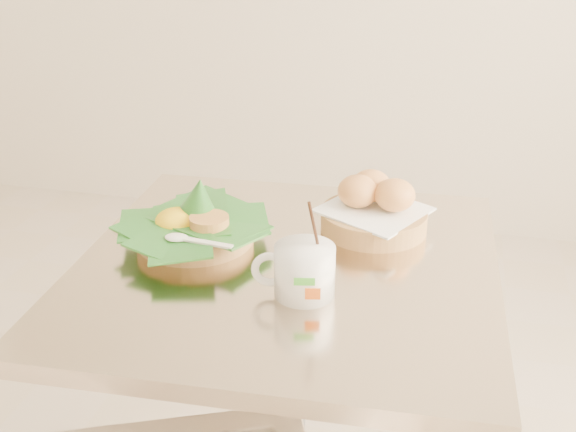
% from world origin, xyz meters
% --- Properties ---
extents(cafe_table, '(0.73, 0.73, 0.75)m').
position_xyz_m(cafe_table, '(0.19, -0.01, 0.53)').
color(cafe_table, gray).
rests_on(cafe_table, floor).
extents(rice_basket, '(0.26, 0.26, 0.13)m').
position_xyz_m(rice_basket, '(0.01, 0.03, 0.78)').
color(rice_basket, '#A87E48').
rests_on(rice_basket, cafe_table).
extents(bread_basket, '(0.22, 0.22, 0.10)m').
position_xyz_m(bread_basket, '(0.31, 0.15, 0.79)').
color(bread_basket, '#A87E48').
rests_on(bread_basket, cafe_table).
extents(coffee_mug, '(0.13, 0.10, 0.16)m').
position_xyz_m(coffee_mug, '(0.24, -0.11, 0.79)').
color(coffee_mug, white).
rests_on(coffee_mug, cafe_table).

